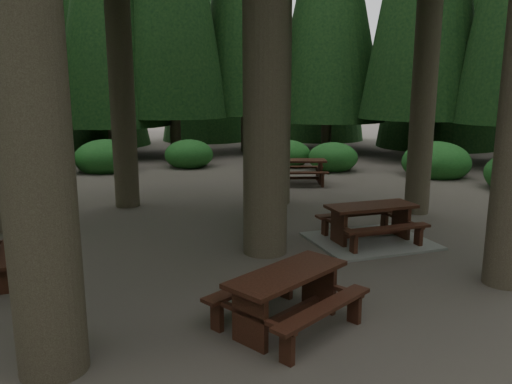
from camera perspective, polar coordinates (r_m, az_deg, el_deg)
name	(u,v)px	position (r m, az deg, el deg)	size (l,w,h in m)	color
ground	(228,259)	(9.39, -3.24, -7.68)	(80.00, 80.00, 0.00)	#4F4740
picnic_table_a	(370,229)	(10.57, 12.93, -4.20)	(2.37, 1.97, 0.79)	gray
picnic_table_d	(298,168)	(16.64, 4.82, 2.78)	(2.19, 1.95, 0.80)	black
picnic_table_e	(287,290)	(6.72, 3.58, -11.15)	(2.26, 2.13, 0.77)	black
shrub_ring	(252,225)	(10.14, -0.47, -3.80)	(23.86, 24.64, 1.49)	#226323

